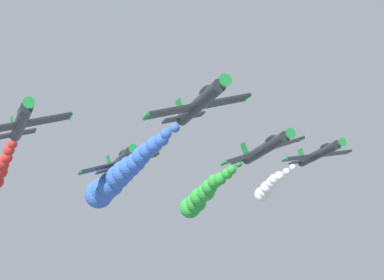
{
  "coord_description": "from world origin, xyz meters",
  "views": [
    {
      "loc": [
        23.44,
        65.6,
        84.85
      ],
      "look_at": [
        0.0,
        0.0,
        105.54
      ],
      "focal_mm": 66.45,
      "sensor_mm": 36.0,
      "label": 1
    }
  ],
  "objects_px": {
    "airplane_lead": "(200,103)",
    "airplane_left_outer": "(120,161)",
    "airplane_left_inner": "(265,148)",
    "airplane_right_outer": "(319,153)",
    "airplane_right_inner": "(21,121)"
  },
  "relations": [
    {
      "from": "airplane_left_outer",
      "to": "airplane_right_outer",
      "type": "bearing_deg",
      "value": 179.33
    },
    {
      "from": "airplane_lead",
      "to": "airplane_left_inner",
      "type": "distance_m",
      "value": 15.36
    },
    {
      "from": "airplane_left_outer",
      "to": "airplane_right_outer",
      "type": "relative_size",
      "value": 1.0
    },
    {
      "from": "airplane_left_inner",
      "to": "airplane_right_inner",
      "type": "xyz_separation_m",
      "value": [
        24.24,
        0.23,
        0.08
      ]
    },
    {
      "from": "airplane_left_inner",
      "to": "airplane_right_inner",
      "type": "relative_size",
      "value": 1.0
    },
    {
      "from": "airplane_left_outer",
      "to": "airplane_right_outer",
      "type": "distance_m",
      "value": 25.48
    },
    {
      "from": "airplane_right_outer",
      "to": "airplane_lead",
      "type": "bearing_deg",
      "value": 43.63
    },
    {
      "from": "airplane_right_outer",
      "to": "airplane_right_inner",
      "type": "bearing_deg",
      "value": 18.8
    },
    {
      "from": "airplane_left_outer",
      "to": "airplane_lead",
      "type": "bearing_deg",
      "value": 91.96
    },
    {
      "from": "airplane_lead",
      "to": "airplane_left_outer",
      "type": "xyz_separation_m",
      "value": [
        0.81,
        -23.63,
        0.87
      ]
    },
    {
      "from": "airplane_right_outer",
      "to": "airplane_left_inner",
      "type": "bearing_deg",
      "value": 43.08
    },
    {
      "from": "airplane_left_outer",
      "to": "airplane_right_inner",
      "type": "bearing_deg",
      "value": 46.57
    },
    {
      "from": "airplane_right_inner",
      "to": "airplane_left_outer",
      "type": "distance_m",
      "value": 18.1
    },
    {
      "from": "airplane_left_inner",
      "to": "airplane_left_outer",
      "type": "xyz_separation_m",
      "value": [
        11.8,
        -12.9,
        0.81
      ]
    },
    {
      "from": "airplane_left_inner",
      "to": "airplane_right_outer",
      "type": "height_order",
      "value": "airplane_right_outer"
    }
  ]
}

